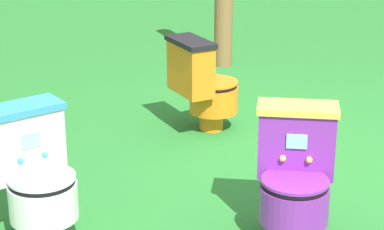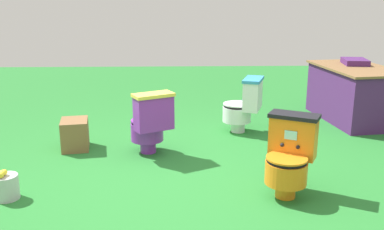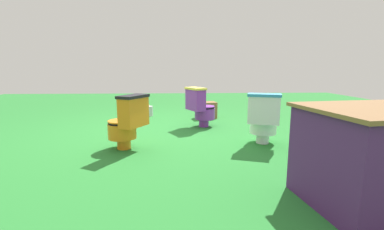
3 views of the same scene
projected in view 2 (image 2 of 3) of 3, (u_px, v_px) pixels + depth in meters
ground at (171, 180)px, 4.29m from camera, size 14.00×14.00×0.00m
toilet_white at (244, 105)px, 5.69m from camera, size 0.54×0.60×0.73m
toilet_purple at (150, 123)px, 4.90m from camera, size 0.62×0.58×0.73m
toilet_orange at (289, 155)px, 3.91m from camera, size 0.62×0.58×0.73m
vendor_table at (354, 93)px, 6.25m from camera, size 1.56×1.05×0.85m
small_crate at (75, 134)px, 5.13m from camera, size 0.42×0.36×0.35m
lemon_bucket at (6, 186)px, 3.88m from camera, size 0.22×0.22×0.28m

